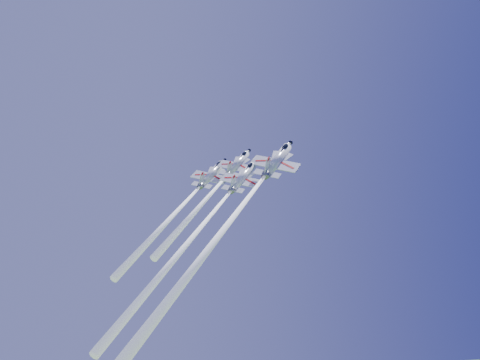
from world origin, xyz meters
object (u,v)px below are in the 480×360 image
object	(u,v)px
jet_left	(182,206)
jet_right	(231,220)
jet_slot	(198,230)
jet_lead	(212,192)

from	to	relation	value
jet_left	jet_right	size ratio (longest dim) A/B	0.65
jet_slot	jet_left	bearing A→B (deg)	127.44
jet_right	jet_lead	bearing A→B (deg)	125.50
jet_lead	jet_left	world-z (taller)	jet_lead
jet_lead	jet_slot	size ratio (longest dim) A/B	0.76
jet_slot	jet_right	bearing A→B (deg)	24.51
jet_slot	jet_lead	bearing A→B (deg)	103.53
jet_left	jet_slot	xyz separation A→B (m)	(0.69, -15.38, -6.20)
jet_left	jet_right	bearing A→B (deg)	-33.31
jet_left	jet_lead	bearing A→B (deg)	28.43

